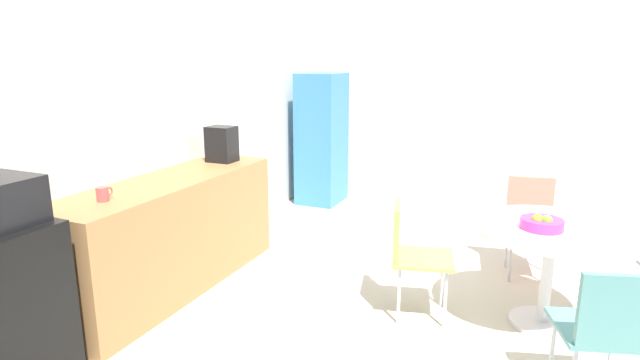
% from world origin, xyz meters
% --- Properties ---
extents(ground_plane, '(6.00, 6.00, 0.00)m').
position_xyz_m(ground_plane, '(0.00, 0.00, 0.00)').
color(ground_plane, beige).
extents(wall_back, '(6.00, 0.10, 2.60)m').
position_xyz_m(wall_back, '(0.00, 3.00, 1.30)').
color(wall_back, white).
rests_on(wall_back, ground_plane).
extents(wall_side_right, '(0.10, 6.00, 2.60)m').
position_xyz_m(wall_side_right, '(3.00, 0.00, 1.30)').
color(wall_side_right, white).
rests_on(wall_side_right, ground_plane).
extents(counter_block, '(2.13, 0.60, 0.90)m').
position_xyz_m(counter_block, '(-0.26, 2.65, 0.45)').
color(counter_block, '#9E7042').
rests_on(counter_block, ground_plane).
extents(mini_fridge, '(0.54, 0.54, 0.95)m').
position_xyz_m(mini_fridge, '(-1.68, 2.65, 0.47)').
color(mini_fridge, black).
rests_on(mini_fridge, ground_plane).
extents(locker_cabinet, '(0.60, 0.50, 1.63)m').
position_xyz_m(locker_cabinet, '(2.55, 2.55, 0.81)').
color(locker_cabinet, '#3372B2').
rests_on(locker_cabinet, ground_plane).
extents(round_table, '(1.04, 1.04, 0.72)m').
position_xyz_m(round_table, '(0.27, -0.11, 0.58)').
color(round_table, silver).
rests_on(round_table, ground_plane).
extents(chair_coral, '(0.48, 0.48, 0.83)m').
position_xyz_m(chair_coral, '(1.20, 0.03, 0.52)').
color(chair_coral, silver).
rests_on(chair_coral, ground_plane).
extents(chair_olive, '(0.51, 0.51, 0.83)m').
position_xyz_m(chair_olive, '(0.05, 0.80, 0.52)').
color(chair_olive, silver).
rests_on(chair_olive, ground_plane).
extents(chair_teal, '(0.52, 0.52, 0.83)m').
position_xyz_m(chair_teal, '(-0.63, -0.39, 0.52)').
color(chair_teal, silver).
rests_on(chair_teal, ground_plane).
extents(fruit_bowl, '(0.27, 0.27, 0.11)m').
position_xyz_m(fruit_bowl, '(0.19, -0.05, 0.76)').
color(fruit_bowl, '#D8338C').
rests_on(fruit_bowl, round_table).
extents(mug_white, '(0.13, 0.08, 0.09)m').
position_xyz_m(mug_white, '(-0.92, 2.63, 0.95)').
color(mug_white, '#D84C4C').
rests_on(mug_white, counter_block).
extents(mug_green, '(0.13, 0.08, 0.09)m').
position_xyz_m(mug_green, '(0.47, 2.60, 0.95)').
color(mug_green, black).
rests_on(mug_green, counter_block).
extents(coffee_maker, '(0.20, 0.24, 0.32)m').
position_xyz_m(coffee_maker, '(0.50, 2.65, 1.06)').
color(coffee_maker, black).
rests_on(coffee_maker, counter_block).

